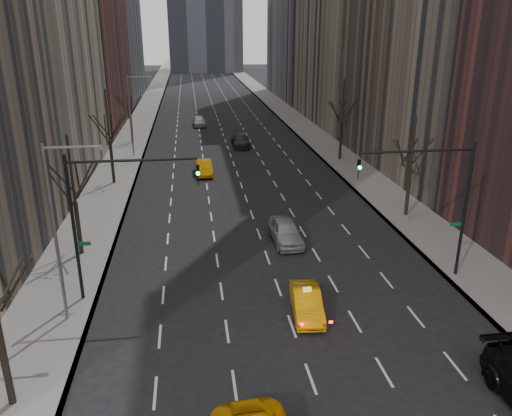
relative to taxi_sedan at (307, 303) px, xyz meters
name	(u,v)px	position (x,y,z in m)	size (l,w,h in m)	color
sidewalk_left	(142,119)	(-13.22, 60.98, -0.59)	(4.50, 320.00, 0.15)	slate
sidewalk_right	(290,116)	(11.28, 60.98, -0.59)	(4.50, 320.00, 0.15)	slate
tree_lw_b	(75,201)	(-12.97, 8.98, 3.05)	(3.36, 3.50, 7.82)	black
tree_lw_c	(110,142)	(-12.97, 24.98, 3.37)	(3.36, 3.50, 8.74)	black
tree_lw_d	(130,116)	(-12.97, 42.98, 2.89)	(3.36, 3.50, 7.36)	black
tree_rw_b	(410,171)	(11.03, 12.98, 3.05)	(3.36, 3.50, 7.82)	black
tree_rw_c	(342,125)	(11.03, 30.98, 3.37)	(3.36, 3.50, 8.74)	black
traffic_mast_left	(105,204)	(-10.07, 2.98, 4.82)	(6.69, 0.39, 8.00)	black
traffic_mast_right	(440,190)	(8.14, 2.98, 4.82)	(6.69, 0.39, 8.00)	black
streetlight_near	(61,217)	(-11.81, 0.98, 4.95)	(2.83, 0.22, 9.00)	slate
streetlight_far	(133,107)	(-11.81, 35.98, 4.95)	(2.83, 0.22, 9.00)	slate
taxi_sedan	(307,303)	(0.00, 0.00, 0.00)	(1.42, 4.06, 1.34)	#FD9F05
silver_sedan_ahead	(286,232)	(0.67, 9.26, 0.13)	(1.88, 4.67, 1.59)	#929599
far_taxi	(204,167)	(-4.33, 27.20, 0.06)	(1.53, 4.40, 1.45)	#FFA105
far_suv_grey	(241,140)	(0.70, 39.45, 0.10)	(2.15, 5.29, 1.54)	#2A2A2F
far_car_white	(199,121)	(-4.11, 54.02, 0.10)	(1.83, 4.54, 1.55)	#B8B8B8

